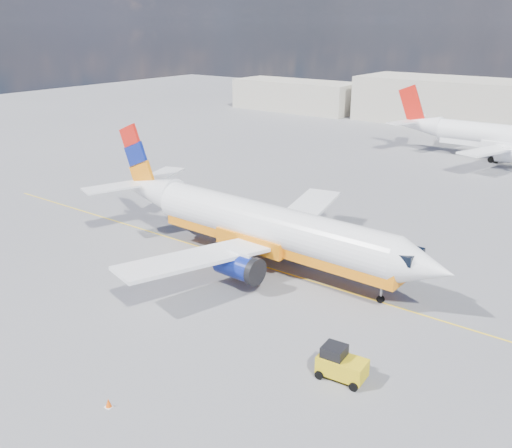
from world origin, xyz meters
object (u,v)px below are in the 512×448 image
Objects in this scene: gse_tug at (341,364)px; traffic_cone at (108,403)px; second_jet at (508,138)px; main_jet at (260,226)px.

gse_tug reaches higher than traffic_cone.
second_jet is at bearing 91.71° from gse_tug.
main_jet is 47.69m from second_jet.
main_jet reaches higher than traffic_cone.
traffic_cone is at bearing -91.81° from second_jet.
second_jet reaches higher than gse_tug.
second_jet is 62.67× the size of traffic_cone.
traffic_cone is (4.52, -18.40, -2.91)m from main_jet.
gse_tug is at bearing -35.57° from main_jet.
gse_tug is (6.68, -56.78, -2.22)m from second_jet.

